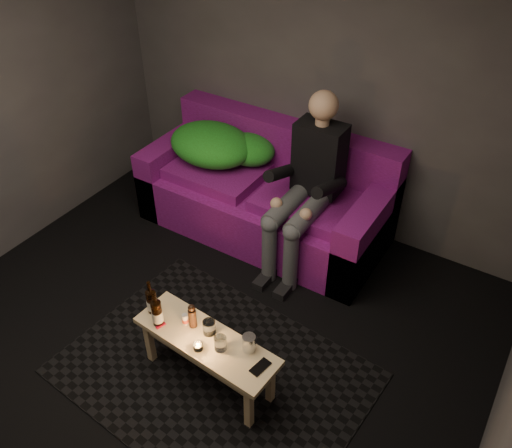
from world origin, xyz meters
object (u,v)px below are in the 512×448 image
Objects in this scene: sofa at (268,195)px; beer_bottle_a at (151,301)px; person at (308,182)px; steel_cup at (249,343)px; beer_bottle_b at (157,312)px; coffee_table at (207,346)px.

sofa is 8.10× the size of beer_bottle_a.
sofa is at bearing 159.58° from person.
steel_cup is at bearing -62.51° from sofa.
beer_bottle_a is 0.12m from beer_bottle_b.
beer_bottle_a is 0.94× the size of beer_bottle_b.
coffee_table is (0.08, -1.50, -0.41)m from person.
beer_bottle_a is at bearing -103.90° from person.
coffee_table is 0.48m from beer_bottle_a.
beer_bottle_b is 0.64m from steel_cup.
beer_bottle_b reaches higher than steel_cup.
coffee_table is at bearing -0.46° from beer_bottle_a.
steel_cup reaches higher than coffee_table.
coffee_table is at bearing -164.17° from steel_cup.
sofa is 7.59× the size of beer_bottle_b.
coffee_table is 8.86× the size of steel_cup.
sofa is 1.50× the size of person.
person is at bearing 104.02° from steel_cup.
sofa reaches higher than beer_bottle_b.
sofa is 1.81m from steel_cup.
beer_bottle_b is (0.21, -1.74, 0.18)m from sofa.
coffee_table is (0.55, -1.68, 0.00)m from sofa.
person is 1.56m from coffee_table.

